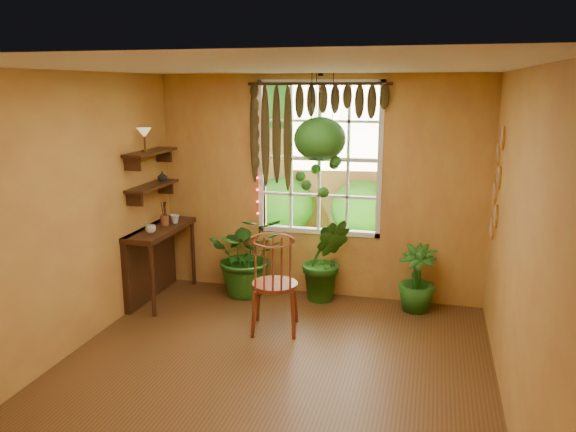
{
  "coord_description": "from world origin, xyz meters",
  "views": [
    {
      "loc": [
        1.34,
        -4.33,
        2.56
      ],
      "look_at": [
        -0.09,
        1.15,
        1.24
      ],
      "focal_mm": 35.0,
      "sensor_mm": 36.0,
      "label": 1
    }
  ],
  "objects_px": {
    "counter_ledge": "(154,254)",
    "potted_plant_left": "(247,255)",
    "hanging_basket": "(320,146)",
    "potted_plant_mid": "(326,260)",
    "windsor_chair": "(275,298)"
  },
  "relations": [
    {
      "from": "windsor_chair",
      "to": "potted_plant_left",
      "type": "height_order",
      "value": "windsor_chair"
    },
    {
      "from": "potted_plant_mid",
      "to": "hanging_basket",
      "type": "height_order",
      "value": "hanging_basket"
    },
    {
      "from": "windsor_chair",
      "to": "hanging_basket",
      "type": "distance_m",
      "value": 1.83
    },
    {
      "from": "counter_ledge",
      "to": "potted_plant_left",
      "type": "height_order",
      "value": "potted_plant_left"
    },
    {
      "from": "potted_plant_mid",
      "to": "counter_ledge",
      "type": "bearing_deg",
      "value": -168.22
    },
    {
      "from": "potted_plant_mid",
      "to": "hanging_basket",
      "type": "distance_m",
      "value": 1.37
    },
    {
      "from": "windsor_chair",
      "to": "potted_plant_left",
      "type": "bearing_deg",
      "value": 112.19
    },
    {
      "from": "potted_plant_mid",
      "to": "hanging_basket",
      "type": "bearing_deg",
      "value": -172.62
    },
    {
      "from": "potted_plant_mid",
      "to": "hanging_basket",
      "type": "xyz_separation_m",
      "value": [
        -0.09,
        -0.01,
        1.37
      ]
    },
    {
      "from": "windsor_chair",
      "to": "potted_plant_mid",
      "type": "distance_m",
      "value": 1.08
    },
    {
      "from": "potted_plant_left",
      "to": "hanging_basket",
      "type": "bearing_deg",
      "value": 2.26
    },
    {
      "from": "windsor_chair",
      "to": "hanging_basket",
      "type": "height_order",
      "value": "hanging_basket"
    },
    {
      "from": "hanging_basket",
      "to": "windsor_chair",
      "type": "bearing_deg",
      "value": -104.79
    },
    {
      "from": "potted_plant_left",
      "to": "potted_plant_mid",
      "type": "relative_size",
      "value": 1.0
    },
    {
      "from": "hanging_basket",
      "to": "counter_ledge",
      "type": "bearing_deg",
      "value": -168.03
    }
  ]
}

